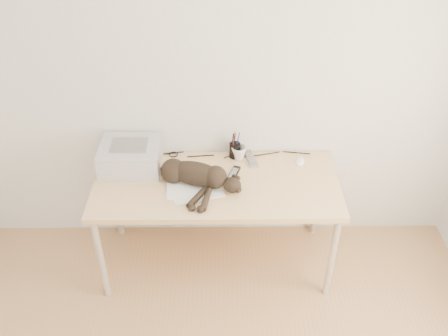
{
  "coord_description": "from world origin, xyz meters",
  "views": [
    {
      "loc": [
        0.03,
        -1.14,
        2.76
      ],
      "look_at": [
        0.05,
        1.34,
        0.9
      ],
      "focal_mm": 40.0,
      "sensor_mm": 36.0,
      "label": 1
    }
  ],
  "objects_px": {
    "mug": "(239,152)",
    "pen_cup": "(235,150)",
    "desk": "(216,190)",
    "printer": "(131,156)",
    "mouse": "(300,160)",
    "cat": "(192,175)"
  },
  "relations": [
    {
      "from": "cat",
      "to": "mouse",
      "type": "distance_m",
      "value": 0.76
    },
    {
      "from": "desk",
      "to": "pen_cup",
      "type": "height_order",
      "value": "pen_cup"
    },
    {
      "from": "mug",
      "to": "mouse",
      "type": "bearing_deg",
      "value": -6.98
    },
    {
      "from": "mug",
      "to": "pen_cup",
      "type": "bearing_deg",
      "value": 143.25
    },
    {
      "from": "desk",
      "to": "cat",
      "type": "bearing_deg",
      "value": -148.11
    },
    {
      "from": "printer",
      "to": "cat",
      "type": "xyz_separation_m",
      "value": [
        0.42,
        -0.18,
        -0.02
      ]
    },
    {
      "from": "mug",
      "to": "pen_cup",
      "type": "relative_size",
      "value": 0.53
    },
    {
      "from": "mug",
      "to": "cat",
      "type": "bearing_deg",
      "value": -137.89
    },
    {
      "from": "printer",
      "to": "mouse",
      "type": "height_order",
      "value": "printer"
    },
    {
      "from": "desk",
      "to": "pen_cup",
      "type": "distance_m",
      "value": 0.31
    },
    {
      "from": "mouse",
      "to": "mug",
      "type": "bearing_deg",
      "value": -172.29
    },
    {
      "from": "desk",
      "to": "pen_cup",
      "type": "relative_size",
      "value": 8.04
    },
    {
      "from": "printer",
      "to": "mug",
      "type": "distance_m",
      "value": 0.73
    },
    {
      "from": "desk",
      "to": "pen_cup",
      "type": "xyz_separation_m",
      "value": [
        0.13,
        0.2,
        0.19
      ]
    },
    {
      "from": "desk",
      "to": "mug",
      "type": "relative_size",
      "value": 15.27
    },
    {
      "from": "pen_cup",
      "to": "mouse",
      "type": "xyz_separation_m",
      "value": [
        0.45,
        -0.07,
        -0.04
      ]
    },
    {
      "from": "desk",
      "to": "mug",
      "type": "distance_m",
      "value": 0.3
    },
    {
      "from": "desk",
      "to": "printer",
      "type": "bearing_deg",
      "value": 171.64
    },
    {
      "from": "mug",
      "to": "pen_cup",
      "type": "distance_m",
      "value": 0.03
    },
    {
      "from": "printer",
      "to": "pen_cup",
      "type": "height_order",
      "value": "pen_cup"
    },
    {
      "from": "desk",
      "to": "printer",
      "type": "height_order",
      "value": "printer"
    },
    {
      "from": "desk",
      "to": "mug",
      "type": "height_order",
      "value": "mug"
    }
  ]
}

